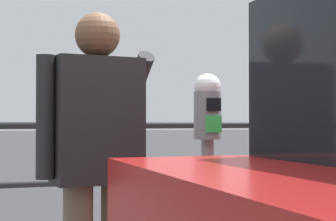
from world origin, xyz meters
The scene contains 3 objects.
parking_meter centered at (0.08, 0.42, 1.13)m, with size 0.15×0.16×1.43m.
pedestrian_at_meter centered at (-0.53, 0.42, 1.12)m, with size 0.63×0.61×1.73m.
background_railing centered at (0.00, 2.59, 0.96)m, with size 24.06×0.06×1.17m.
Camera 1 is at (-1.11, -2.40, 1.30)m, focal length 59.87 mm.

